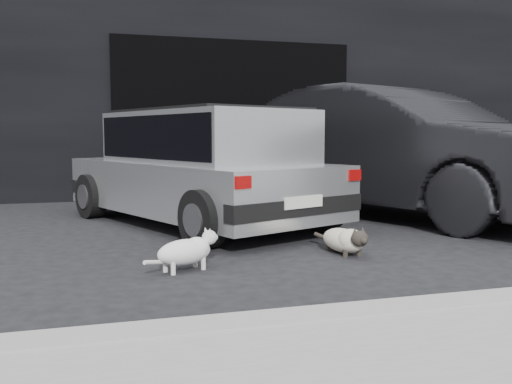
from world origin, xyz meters
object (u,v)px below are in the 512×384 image
object	(u,v)px
silver_hatchback	(201,162)
cat_white	(188,250)
second_car	(395,151)
cat_siamese	(346,240)

from	to	relation	value
silver_hatchback	cat_white	bearing A→B (deg)	-126.21
silver_hatchback	second_car	xyz separation A→B (m)	(2.57, 0.09, 0.11)
second_car	cat_siamese	world-z (taller)	second_car
cat_siamese	cat_white	xyz separation A→B (m)	(-1.43, -0.20, 0.03)
silver_hatchback	second_car	bearing A→B (deg)	-20.44
second_car	cat_white	xyz separation A→B (m)	(-3.10, -2.28, -0.68)
silver_hatchback	second_car	distance (m)	2.57
silver_hatchback	cat_siamese	world-z (taller)	silver_hatchback
cat_white	second_car	bearing A→B (deg)	103.52
silver_hatchback	cat_siamese	distance (m)	2.26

